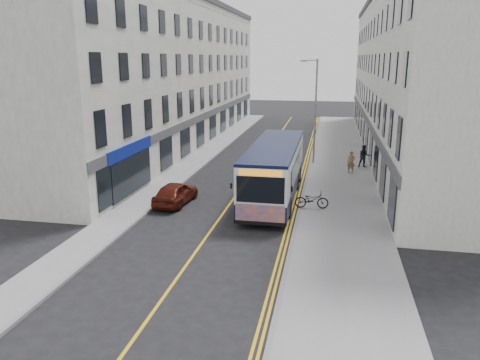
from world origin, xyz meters
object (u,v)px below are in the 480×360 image
at_px(pedestrian_near, 351,162).
at_px(car_maroon, 176,193).
at_px(car_white, 290,140).
at_px(city_bus, 275,169).
at_px(streetlamp, 314,108).
at_px(bicycle, 312,200).
at_px(pedestrian_far, 364,156).

xyz_separation_m(pedestrian_near, car_maroon, (-10.02, -9.03, -0.25)).
distance_m(pedestrian_near, car_white, 11.31).
bearing_deg(car_maroon, pedestrian_near, -132.95).
bearing_deg(city_bus, streetlamp, 79.26).
bearing_deg(bicycle, pedestrian_near, -19.05).
bearing_deg(pedestrian_far, streetlamp, 159.82).
bearing_deg(pedestrian_far, car_white, 118.83).
distance_m(pedestrian_far, car_white, 10.17).
bearing_deg(car_maroon, car_white, -99.17).
bearing_deg(car_maroon, city_bus, -153.08).
relative_size(pedestrian_near, pedestrian_far, 0.92).
xyz_separation_m(pedestrian_near, pedestrian_far, (1.00, 1.98, 0.07)).
distance_m(pedestrian_near, pedestrian_far, 2.22).
height_order(streetlamp, car_white, streetlamp).
relative_size(bicycle, car_white, 0.46).
bearing_deg(streetlamp, car_white, 108.02).
relative_size(streetlamp, car_white, 2.04).
distance_m(bicycle, pedestrian_near, 9.03).
bearing_deg(streetlamp, car_maroon, -121.40).
relative_size(bicycle, pedestrian_near, 1.16).
distance_m(streetlamp, pedestrian_near, 5.26).
bearing_deg(car_white, bicycle, -75.65).
relative_size(city_bus, pedestrian_near, 7.18).
relative_size(pedestrian_near, car_maroon, 0.41).
bearing_deg(pedestrian_far, pedestrian_near, -125.64).
distance_m(city_bus, bicycle, 3.15).
xyz_separation_m(city_bus, pedestrian_near, (4.65, 6.87, -0.88)).
xyz_separation_m(car_white, car_maroon, (-4.82, -19.07, 0.01)).
bearing_deg(pedestrian_far, bicycle, -116.29).
bearing_deg(city_bus, car_white, 91.84).
xyz_separation_m(pedestrian_far, car_maroon, (-11.02, -11.01, -0.32)).
bearing_deg(car_maroon, pedestrian_far, -130.01).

